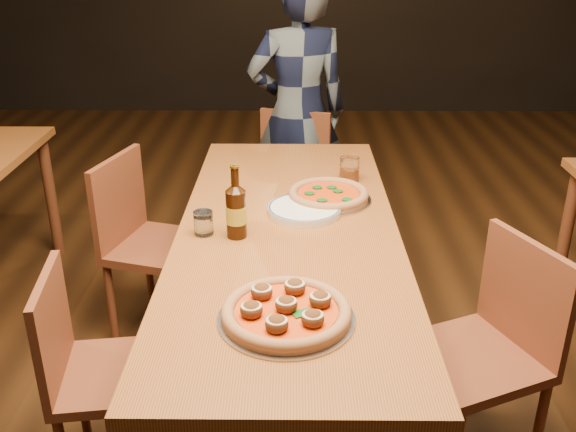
{
  "coord_description": "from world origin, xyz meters",
  "views": [
    {
      "loc": [
        0.02,
        -2.11,
        1.74
      ],
      "look_at": [
        0.0,
        -0.05,
        0.82
      ],
      "focal_mm": 40.0,
      "sensor_mm": 36.0,
      "label": 1
    }
  ],
  "objects_px": {
    "plate_stack": "(304,210)",
    "water_glass": "(203,223)",
    "table_main": "(288,245)",
    "chair_main_sw": "(161,246)",
    "chair_main_nw": "(115,373)",
    "chair_end": "(286,189)",
    "amber_glass": "(349,169)",
    "diner": "(298,114)",
    "chair_main_e": "(473,357)",
    "pizza_meatball": "(286,312)",
    "pizza_margherita": "(328,195)",
    "beer_bottle": "(236,212)"
  },
  "relations": [
    {
      "from": "pizza_meatball",
      "to": "plate_stack",
      "type": "relative_size",
      "value": 1.38
    },
    {
      "from": "beer_bottle",
      "to": "diner",
      "type": "bearing_deg",
      "value": 81.48
    },
    {
      "from": "table_main",
      "to": "chair_end",
      "type": "xyz_separation_m",
      "value": [
        -0.02,
        1.19,
        -0.25
      ]
    },
    {
      "from": "chair_main_sw",
      "to": "water_glass",
      "type": "relative_size",
      "value": 10.24
    },
    {
      "from": "chair_main_sw",
      "to": "pizza_meatball",
      "type": "bearing_deg",
      "value": -135.36
    },
    {
      "from": "chair_main_sw",
      "to": "water_glass",
      "type": "distance_m",
      "value": 0.69
    },
    {
      "from": "chair_main_nw",
      "to": "plate_stack",
      "type": "distance_m",
      "value": 0.9
    },
    {
      "from": "chair_main_sw",
      "to": "amber_glass",
      "type": "distance_m",
      "value": 0.91
    },
    {
      "from": "chair_main_e",
      "to": "beer_bottle",
      "type": "distance_m",
      "value": 0.94
    },
    {
      "from": "water_glass",
      "to": "amber_glass",
      "type": "height_order",
      "value": "amber_glass"
    },
    {
      "from": "pizza_margherita",
      "to": "amber_glass",
      "type": "height_order",
      "value": "amber_glass"
    },
    {
      "from": "chair_main_nw",
      "to": "pizza_margherita",
      "type": "xyz_separation_m",
      "value": [
        0.73,
        0.66,
        0.37
      ]
    },
    {
      "from": "chair_main_e",
      "to": "amber_glass",
      "type": "height_order",
      "value": "chair_main_e"
    },
    {
      "from": "chair_main_nw",
      "to": "chair_main_e",
      "type": "xyz_separation_m",
      "value": [
        1.19,
        0.06,
        0.03
      ]
    },
    {
      "from": "chair_end",
      "to": "water_glass",
      "type": "bearing_deg",
      "value": -86.77
    },
    {
      "from": "amber_glass",
      "to": "diner",
      "type": "xyz_separation_m",
      "value": [
        -0.22,
        0.94,
        -0.01
      ]
    },
    {
      "from": "chair_main_e",
      "to": "beer_bottle",
      "type": "bearing_deg",
      "value": -131.79
    },
    {
      "from": "chair_main_nw",
      "to": "pizza_margherita",
      "type": "bearing_deg",
      "value": -55.44
    },
    {
      "from": "table_main",
      "to": "chair_end",
      "type": "height_order",
      "value": "chair_end"
    },
    {
      "from": "chair_end",
      "to": "pizza_margherita",
      "type": "distance_m",
      "value": 1.0
    },
    {
      "from": "pizza_meatball",
      "to": "water_glass",
      "type": "relative_size",
      "value": 4.48
    },
    {
      "from": "chair_end",
      "to": "beer_bottle",
      "type": "relative_size",
      "value": 3.34
    },
    {
      "from": "pizza_meatball",
      "to": "water_glass",
      "type": "xyz_separation_m",
      "value": [
        -0.3,
        0.55,
        0.02
      ]
    },
    {
      "from": "table_main",
      "to": "chair_main_sw",
      "type": "xyz_separation_m",
      "value": [
        -0.58,
        0.46,
        -0.24
      ]
    },
    {
      "from": "table_main",
      "to": "water_glass",
      "type": "height_order",
      "value": "water_glass"
    },
    {
      "from": "chair_main_nw",
      "to": "table_main",
      "type": "bearing_deg",
      "value": -62.82
    },
    {
      "from": "amber_glass",
      "to": "beer_bottle",
      "type": "bearing_deg",
      "value": -128.49
    },
    {
      "from": "chair_end",
      "to": "amber_glass",
      "type": "distance_m",
      "value": 0.85
    },
    {
      "from": "table_main",
      "to": "diner",
      "type": "distance_m",
      "value": 1.43
    },
    {
      "from": "chair_main_e",
      "to": "pizza_margherita",
      "type": "bearing_deg",
      "value": -165.89
    },
    {
      "from": "chair_end",
      "to": "amber_glass",
      "type": "bearing_deg",
      "value": -52.57
    },
    {
      "from": "plate_stack",
      "to": "chair_main_nw",
      "type": "bearing_deg",
      "value": -139.69
    },
    {
      "from": "plate_stack",
      "to": "amber_glass",
      "type": "distance_m",
      "value": 0.4
    },
    {
      "from": "chair_main_nw",
      "to": "chair_main_e",
      "type": "distance_m",
      "value": 1.19
    },
    {
      "from": "beer_bottle",
      "to": "pizza_margherita",
      "type": "bearing_deg",
      "value": 44.81
    },
    {
      "from": "chair_main_nw",
      "to": "chair_main_e",
      "type": "height_order",
      "value": "chair_main_e"
    },
    {
      "from": "plate_stack",
      "to": "water_glass",
      "type": "relative_size",
      "value": 3.25
    },
    {
      "from": "pizza_margherita",
      "to": "beer_bottle",
      "type": "xyz_separation_m",
      "value": [
        -0.34,
        -0.34,
        0.07
      ]
    },
    {
      "from": "plate_stack",
      "to": "amber_glass",
      "type": "bearing_deg",
      "value": 60.26
    },
    {
      "from": "chair_main_e",
      "to": "water_glass",
      "type": "xyz_separation_m",
      "value": [
        -0.92,
        0.28,
        0.36
      ]
    },
    {
      "from": "chair_main_e",
      "to": "plate_stack",
      "type": "height_order",
      "value": "chair_main_e"
    },
    {
      "from": "pizza_meatball",
      "to": "plate_stack",
      "type": "xyz_separation_m",
      "value": [
        0.06,
        0.74,
        -0.01
      ]
    },
    {
      "from": "beer_bottle",
      "to": "water_glass",
      "type": "relative_size",
      "value": 3.0
    },
    {
      "from": "chair_end",
      "to": "diner",
      "type": "distance_m",
      "value": 0.43
    },
    {
      "from": "diner",
      "to": "chair_main_sw",
      "type": "bearing_deg",
      "value": 43.68
    },
    {
      "from": "chair_main_nw",
      "to": "chair_end",
      "type": "distance_m",
      "value": 1.68
    },
    {
      "from": "plate_stack",
      "to": "water_glass",
      "type": "bearing_deg",
      "value": -152.59
    },
    {
      "from": "chair_end",
      "to": "pizza_margherita",
      "type": "xyz_separation_m",
      "value": [
        0.18,
        -0.93,
        0.34
      ]
    },
    {
      "from": "chair_main_sw",
      "to": "water_glass",
      "type": "xyz_separation_m",
      "value": [
        0.28,
        -0.52,
        0.35
      ]
    },
    {
      "from": "chair_main_sw",
      "to": "chair_main_e",
      "type": "relative_size",
      "value": 1.02
    }
  ]
}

